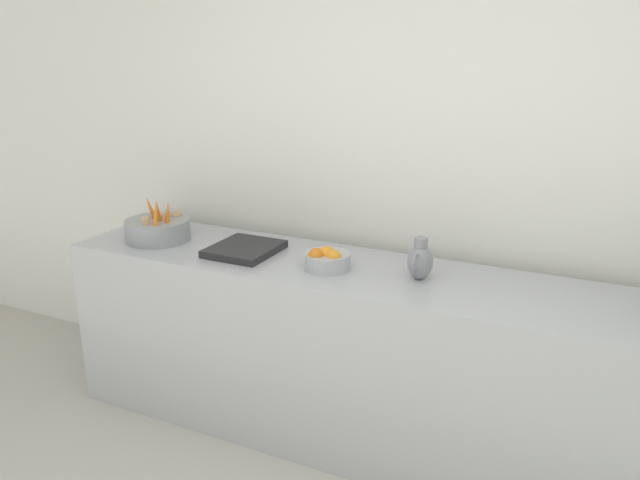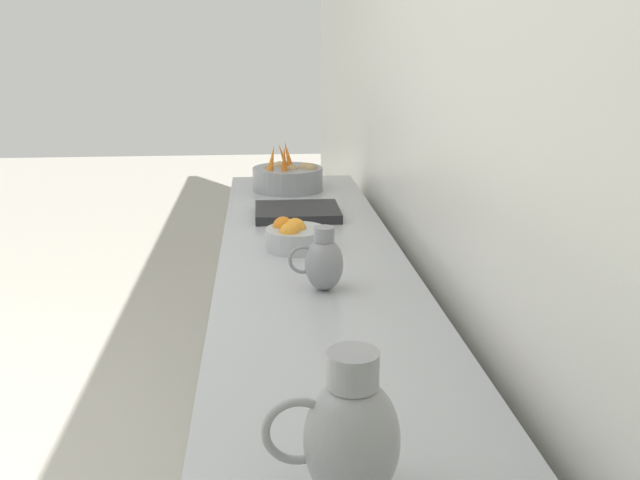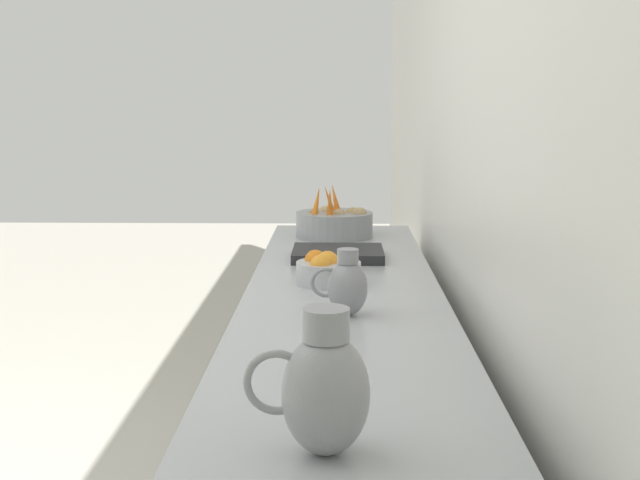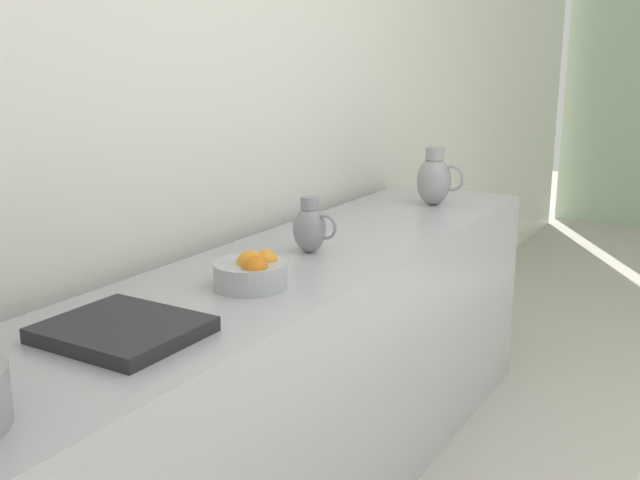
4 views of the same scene
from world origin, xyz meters
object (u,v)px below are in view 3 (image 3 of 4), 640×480
Objects in this scene: orange_bowl at (327,270)px; metal_pitcher_short at (347,286)px; vegetable_colander at (335,223)px; metal_pitcher_tall at (324,389)px.

metal_pitcher_short is (-0.06, 0.41, 0.04)m from orange_bowl.
vegetable_colander is 1.39m from metal_pitcher_short.
orange_bowl is (0.02, 0.98, -0.02)m from vegetable_colander.
metal_pitcher_tall is at bearing 87.23° from metal_pitcher_short.
vegetable_colander is 0.98m from orange_bowl.
vegetable_colander is 1.58× the size of orange_bowl.
metal_pitcher_tall is 0.96m from metal_pitcher_short.
orange_bowl is 0.83× the size of metal_pitcher_tall.
metal_pitcher_short is (-0.05, -0.96, -0.03)m from metal_pitcher_tall.
vegetable_colander is 1.78× the size of metal_pitcher_short.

